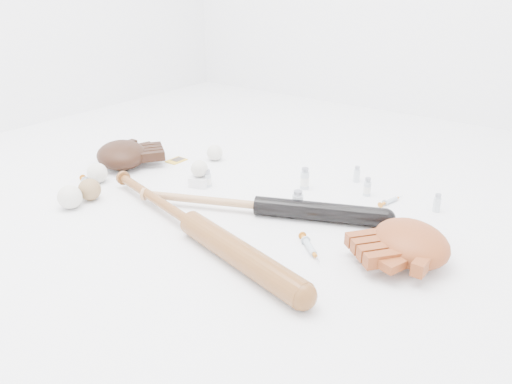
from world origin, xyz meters
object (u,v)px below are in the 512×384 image
Objects in this scene: glove_dark at (122,154)px; pedestal at (200,181)px; bat_dark at (258,205)px; bat_wood at (193,223)px.

pedestal is at bearing 42.05° from glove_dark.
glove_dark is 0.39m from pedestal.
glove_dark reaches higher than bat_dark.
bat_wood is 0.37m from pedestal.
bat_dark is at bearing 85.03° from bat_wood.
bat_wood is at bearing 14.56° from glove_dark.
bat_wood reaches higher than pedestal.
glove_dark is at bearing 154.51° from bat_dark.
glove_dark is at bearing -174.65° from pedestal.
bat_dark is 0.86× the size of bat_wood.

